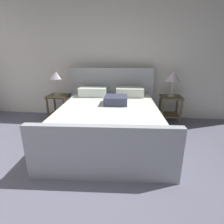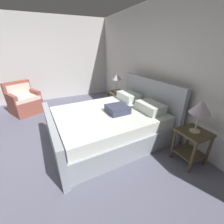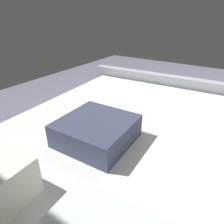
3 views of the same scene
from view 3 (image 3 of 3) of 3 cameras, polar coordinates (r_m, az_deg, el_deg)
ground_plane at (r=3.03m, az=20.78°, el=-0.88°), size 6.36×6.07×0.02m
bed at (r=1.41m, az=2.46°, el=-16.67°), size 1.96×2.39×1.17m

